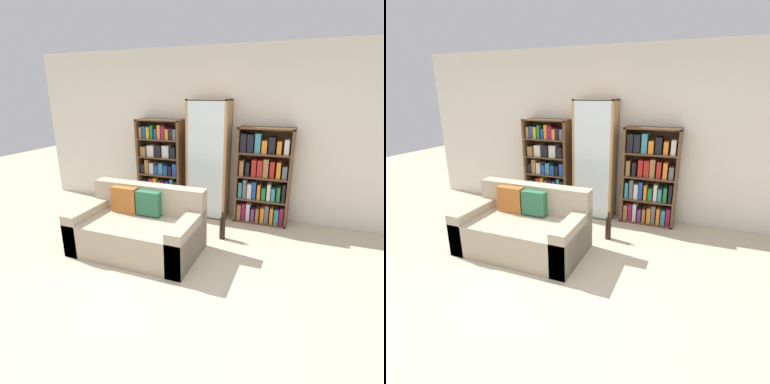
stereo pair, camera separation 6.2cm
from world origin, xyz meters
TOP-DOWN VIEW (x-y plane):
  - ground_plane at (0.00, 0.00)m, footprint 16.00×16.00m
  - wall_back at (0.00, 2.44)m, footprint 6.86×0.06m
  - couch at (-0.54, 0.73)m, footprint 1.62×0.92m
  - bookshelf_left at (-0.93, 2.23)m, footprint 0.80×0.32m
  - display_cabinet at (-0.05, 2.22)m, footprint 0.66×0.36m
  - bookshelf_right at (0.83, 2.23)m, footprint 0.84×0.32m
  - wine_bottle at (0.42, 1.42)m, footprint 0.08×0.08m

SIDE VIEW (x-z plane):
  - ground_plane at x=0.00m, z-range 0.00..0.00m
  - wine_bottle at x=0.42m, z-range -0.04..0.37m
  - couch at x=-0.54m, z-range -0.12..0.70m
  - bookshelf_right at x=0.83m, z-range -0.04..1.48m
  - bookshelf_left at x=-0.93m, z-range -0.02..1.56m
  - display_cabinet at x=-0.05m, z-range -0.01..1.91m
  - wall_back at x=0.00m, z-range 0.00..2.70m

